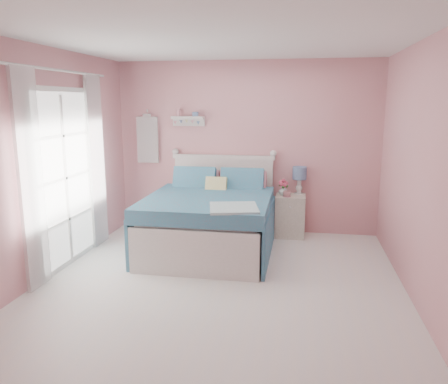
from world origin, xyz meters
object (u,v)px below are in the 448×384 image
(bed, at_px, (211,220))
(vase, at_px, (283,190))
(table_lamp, at_px, (299,175))
(teacup, at_px, (287,194))
(nightstand, at_px, (290,216))

(bed, distance_m, vase, 1.26)
(bed, bearing_deg, vase, 39.97)
(vase, bearing_deg, bed, -139.65)
(bed, bearing_deg, table_lamp, 37.50)
(table_lamp, xyz_separation_m, teacup, (-0.17, -0.22, -0.25))
(table_lamp, bearing_deg, teacup, -127.85)
(nightstand, relative_size, table_lamp, 1.51)
(table_lamp, bearing_deg, bed, -142.13)
(vase, xyz_separation_m, teacup, (0.06, -0.11, -0.03))
(bed, xyz_separation_m, vase, (0.94, 0.79, 0.29))
(bed, xyz_separation_m, nightstand, (1.05, 0.79, -0.09))
(vase, bearing_deg, teacup, -62.29)
(nightstand, xyz_separation_m, teacup, (-0.06, -0.11, 0.35))
(table_lamp, distance_m, vase, 0.34)
(bed, xyz_separation_m, teacup, (0.99, 0.68, 0.26))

